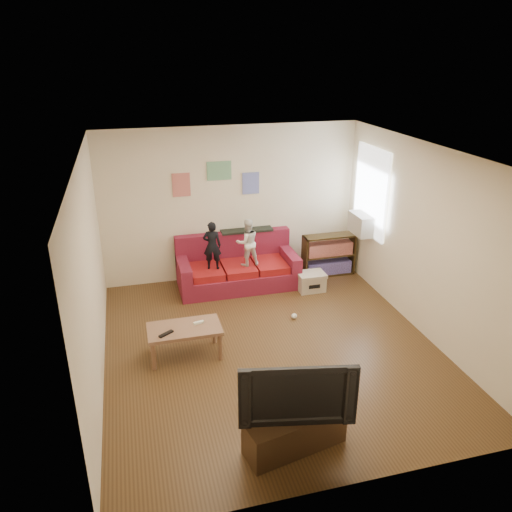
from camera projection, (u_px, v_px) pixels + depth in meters
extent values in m
cube|color=brown|center=(271.00, 347.00, 6.99)|extent=(4.50, 5.00, 0.01)
cube|color=white|center=(273.00, 153.00, 5.95)|extent=(4.50, 5.00, 0.01)
cube|color=#F4E6C0|center=(231.00, 204.00, 8.71)|extent=(4.50, 0.01, 2.70)
cube|color=#F4E6C0|center=(355.00, 368.00, 4.24)|extent=(4.50, 0.01, 2.70)
cube|color=#F4E6C0|center=(90.00, 276.00, 5.94)|extent=(0.01, 5.00, 2.70)
cube|color=#F4E6C0|center=(426.00, 242.00, 7.00)|extent=(0.01, 5.00, 2.70)
cube|color=maroon|center=(238.00, 278.00, 8.71)|extent=(2.05, 0.92, 0.31)
cube|color=maroon|center=(233.00, 247.00, 8.87)|extent=(2.05, 0.18, 0.56)
cube|color=maroon|center=(184.00, 269.00, 8.39)|extent=(0.18, 0.92, 0.26)
cube|color=maroon|center=(289.00, 258.00, 8.82)|extent=(0.18, 0.92, 0.26)
cube|color=maroon|center=(206.00, 272.00, 8.43)|extent=(0.53, 0.70, 0.12)
cube|color=maroon|center=(239.00, 268.00, 8.57)|extent=(0.53, 0.70, 0.12)
cube|color=maroon|center=(270.00, 265.00, 8.70)|extent=(0.53, 0.70, 0.12)
cube|color=black|center=(247.00, 230.00, 8.82)|extent=(0.92, 0.23, 0.04)
imported|color=black|center=(212.00, 245.00, 8.25)|extent=(0.34, 0.27, 0.83)
imported|color=white|center=(247.00, 242.00, 8.39)|extent=(0.43, 0.35, 0.82)
cube|color=#8D644B|center=(184.00, 329.00, 6.63)|extent=(0.97, 0.53, 0.05)
cylinder|color=#8D644B|center=(154.00, 357.00, 6.42)|extent=(0.06, 0.06, 0.39)
cylinder|color=#8D644B|center=(220.00, 347.00, 6.62)|extent=(0.06, 0.06, 0.39)
cylinder|color=#8D644B|center=(151.00, 339.00, 6.80)|extent=(0.06, 0.06, 0.39)
cylinder|color=#8D644B|center=(214.00, 330.00, 7.01)|extent=(0.06, 0.06, 0.39)
cube|color=black|center=(166.00, 334.00, 6.45)|extent=(0.20, 0.16, 0.02)
cube|color=white|center=(199.00, 323.00, 6.71)|extent=(0.15, 0.07, 0.03)
cube|color=#33250F|center=(305.00, 257.00, 8.98)|extent=(0.03, 0.29, 0.76)
cube|color=#33250F|center=(352.00, 252.00, 9.19)|extent=(0.03, 0.29, 0.76)
cube|color=#33250F|center=(327.00, 273.00, 9.23)|extent=(0.95, 0.29, 0.03)
cube|color=#33250F|center=(330.00, 236.00, 8.94)|extent=(0.95, 0.29, 0.03)
cube|color=#33250F|center=(328.00, 255.00, 9.08)|extent=(0.90, 0.29, 0.02)
cube|color=#473F8C|center=(328.00, 267.00, 9.18)|extent=(0.84, 0.24, 0.23)
cube|color=brown|center=(329.00, 248.00, 9.04)|extent=(0.84, 0.24, 0.23)
cube|color=white|center=(371.00, 192.00, 8.35)|extent=(0.04, 1.08, 1.48)
cube|color=#B7B2A3|center=(362.00, 224.00, 8.54)|extent=(0.28, 0.55, 0.35)
cube|color=#D87266|center=(181.00, 185.00, 8.33)|extent=(0.30, 0.01, 0.40)
cube|color=#72B27F|center=(219.00, 171.00, 8.41)|extent=(0.42, 0.01, 0.32)
cube|color=#727FCC|center=(251.00, 183.00, 8.64)|extent=(0.30, 0.01, 0.38)
cube|color=beige|center=(311.00, 283.00, 8.56)|extent=(0.44, 0.33, 0.27)
cube|color=beige|center=(311.00, 275.00, 8.50)|extent=(0.47, 0.36, 0.06)
cube|color=black|center=(315.00, 287.00, 8.41)|extent=(0.20, 0.00, 0.07)
cube|color=#412C1B|center=(295.00, 432.00, 5.15)|extent=(1.11, 0.57, 0.40)
imported|color=black|center=(296.00, 389.00, 4.94)|extent=(1.18, 0.38, 0.67)
sphere|color=white|center=(294.00, 316.00, 7.69)|extent=(0.11, 0.11, 0.09)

